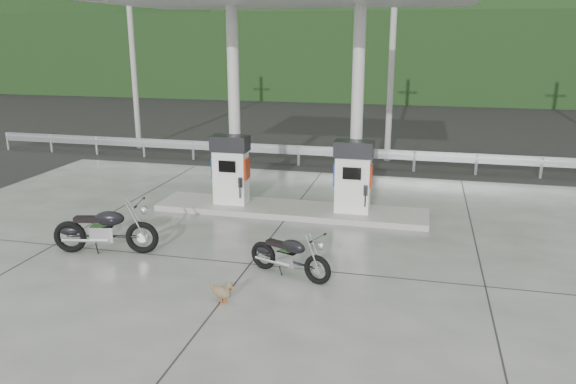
% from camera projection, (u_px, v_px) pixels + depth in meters
% --- Properties ---
extents(ground, '(160.00, 160.00, 0.00)m').
position_uv_depth(ground, '(264.00, 247.00, 12.21)').
color(ground, black).
rests_on(ground, ground).
extents(forecourt_apron, '(18.00, 14.00, 0.02)m').
position_uv_depth(forecourt_apron, '(264.00, 247.00, 12.21)').
color(forecourt_apron, slate).
rests_on(forecourt_apron, ground).
extents(pump_island, '(7.00, 1.40, 0.15)m').
position_uv_depth(pump_island, '(290.00, 210.00, 14.53)').
color(pump_island, gray).
rests_on(pump_island, forecourt_apron).
extents(gas_pump_left, '(0.95, 0.55, 1.80)m').
position_uv_depth(gas_pump_left, '(231.00, 170.00, 14.62)').
color(gas_pump_left, white).
rests_on(gas_pump_left, pump_island).
extents(gas_pump_right, '(0.95, 0.55, 1.80)m').
position_uv_depth(gas_pump_right, '(353.00, 177.00, 13.90)').
color(gas_pump_right, white).
rests_on(gas_pump_right, pump_island).
extents(canopy_column_left, '(0.30, 0.30, 5.00)m').
position_uv_depth(canopy_column_left, '(234.00, 106.00, 14.57)').
color(canopy_column_left, silver).
rests_on(canopy_column_left, pump_island).
extents(canopy_column_right, '(0.30, 0.30, 5.00)m').
position_uv_depth(canopy_column_right, '(357.00, 110.00, 13.85)').
color(canopy_column_right, silver).
rests_on(canopy_column_right, pump_island).
extents(guardrail, '(26.00, 0.16, 1.42)m').
position_uv_depth(guardrail, '(327.00, 147.00, 19.51)').
color(guardrail, '#B0B3B8').
rests_on(guardrail, ground).
extents(road, '(60.00, 7.00, 0.01)m').
position_uv_depth(road, '(341.00, 148.00, 22.98)').
color(road, black).
rests_on(road, ground).
extents(utility_pole_a, '(0.22, 0.22, 8.00)m').
position_uv_depth(utility_pole_a, '(132.00, 47.00, 21.83)').
color(utility_pole_a, gray).
rests_on(utility_pole_a, ground).
extents(utility_pole_b, '(0.22, 0.22, 8.00)m').
position_uv_depth(utility_pole_b, '(392.00, 49.00, 19.58)').
color(utility_pole_b, gray).
rests_on(utility_pole_b, ground).
extents(tree_band, '(80.00, 6.00, 6.00)m').
position_uv_depth(tree_band, '(380.00, 57.00, 39.49)').
color(tree_band, black).
rests_on(tree_band, ground).
extents(forested_hills, '(100.00, 40.00, 140.00)m').
position_uv_depth(forested_hills, '(399.00, 73.00, 68.38)').
color(forested_hills, black).
rests_on(forested_hills, ground).
extents(motorcycle_left, '(2.17, 1.07, 0.98)m').
position_uv_depth(motorcycle_left, '(105.00, 230.00, 11.75)').
color(motorcycle_left, black).
rests_on(motorcycle_left, forecourt_apron).
extents(motorcycle_right, '(1.76, 1.09, 0.80)m').
position_uv_depth(motorcycle_right, '(290.00, 256.00, 10.62)').
color(motorcycle_right, black).
rests_on(motorcycle_right, forecourt_apron).
extents(duck, '(0.51, 0.33, 0.35)m').
position_uv_depth(duck, '(222.00, 293.00, 9.62)').
color(duck, brown).
rests_on(duck, forecourt_apron).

